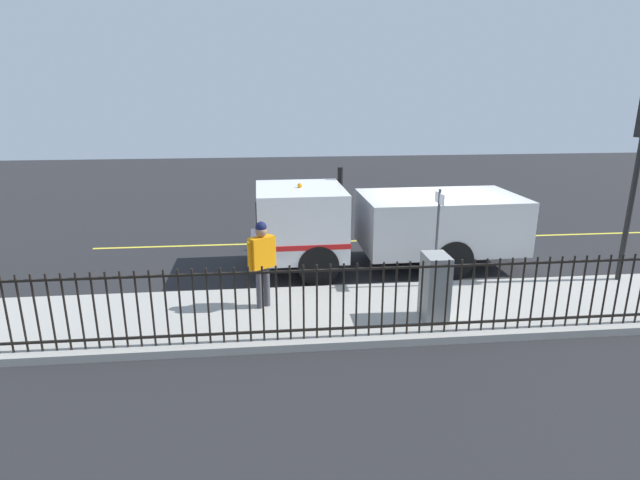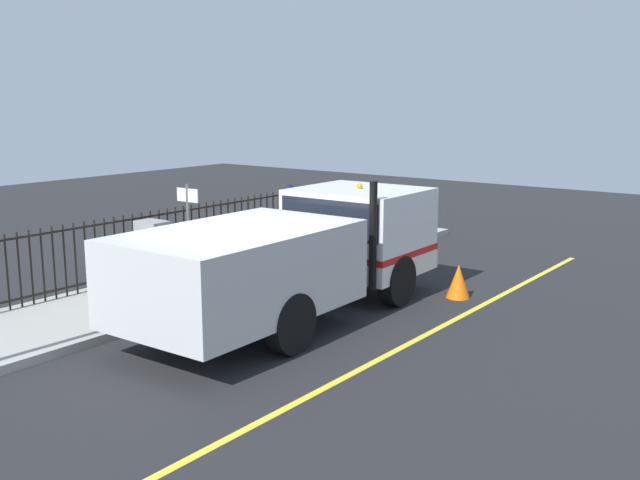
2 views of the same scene
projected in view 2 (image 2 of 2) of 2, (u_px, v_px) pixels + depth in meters
ground_plane at (243, 339)px, 11.88m from camera, size 45.84×45.84×0.00m
sidewalk_slab at (125, 304)px, 13.63m from camera, size 2.71×20.83×0.15m
lane_marking at (359, 370)px, 10.53m from camera, size 0.12×18.75×0.01m
work_truck at (304, 248)px, 13.02m from camera, size 2.51×6.84×2.44m
worker_standing at (289, 214)px, 16.69m from camera, size 0.47×0.56×1.79m
iron_fence at (86, 256)px, 14.16m from camera, size 0.04×17.75×1.38m
utility_cabinet at (153, 252)px, 14.76m from camera, size 0.64×0.45×1.29m
traffic_cone at (458, 281)px, 14.28m from camera, size 0.47×0.47×0.67m
street_sign at (189, 229)px, 13.18m from camera, size 0.50×0.06×2.21m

